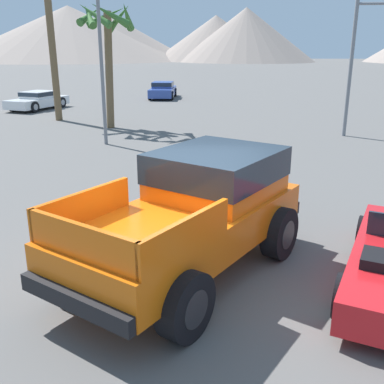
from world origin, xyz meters
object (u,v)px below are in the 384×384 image
parked_car_white (38,100)px  street_lamp_post (98,11)px  parked_car_blue (163,90)px  orange_pickup_truck (198,206)px  palm_tree_short (107,33)px

parked_car_white → street_lamp_post: bearing=141.8°
parked_car_white → parked_car_blue: 9.99m
street_lamp_post → parked_car_blue: bearing=91.3°
orange_pickup_truck → parked_car_white: bearing=149.5°
street_lamp_post → palm_tree_short: bearing=101.6°
parked_car_white → street_lamp_post: street_lamp_post is taller
orange_pickup_truck → parked_car_blue: (-4.95, 27.65, -0.51)m
orange_pickup_truck → palm_tree_short: 15.46m
street_lamp_post → palm_tree_short: size_ratio=1.48×
parked_car_blue → palm_tree_short: palm_tree_short is taller
orange_pickup_truck → street_lamp_post: (-4.54, 10.21, 3.88)m
parked_car_blue → palm_tree_short: 14.02m
parked_car_white → parked_car_blue: size_ratio=1.00×
parked_car_white → street_lamp_post: (7.22, -10.13, 4.44)m
orange_pickup_truck → parked_car_white: 23.50m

